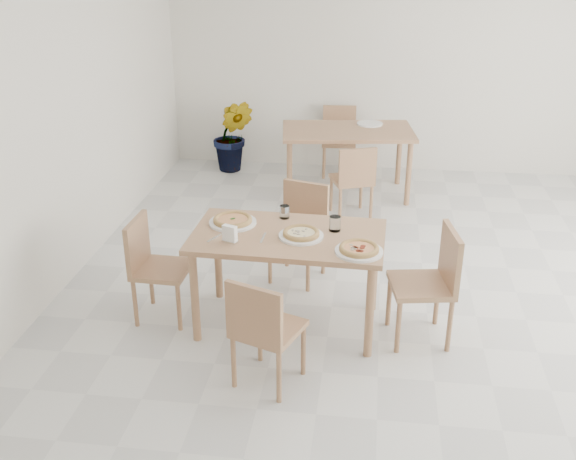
# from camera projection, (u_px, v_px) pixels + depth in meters

# --- Properties ---
(main_table) EXTENTS (1.41, 0.82, 0.75)m
(main_table) POSITION_uv_depth(u_px,v_px,m) (288.00, 246.00, 4.87)
(main_table) COLOR #A57854
(main_table) RESTS_ON ground
(chair_south) EXTENTS (0.50, 0.50, 0.79)m
(chair_south) POSITION_uv_depth(u_px,v_px,m) (263.00, 326.00, 4.25)
(chair_south) COLOR #A87E54
(chair_south) RESTS_ON ground
(chair_north) EXTENTS (0.50, 0.50, 0.82)m
(chair_north) POSITION_uv_depth(u_px,v_px,m) (301.00, 224.00, 5.68)
(chair_north) COLOR #A87E54
(chair_north) RESTS_ON ground
(chair_west) EXTENTS (0.41, 0.41, 0.81)m
(chair_west) POSITION_uv_depth(u_px,v_px,m) (152.00, 262.00, 5.06)
(chair_west) COLOR #A87E54
(chair_west) RESTS_ON ground
(chair_east) EXTENTS (0.49, 0.49, 0.86)m
(chair_east) POSITION_uv_depth(u_px,v_px,m) (433.00, 277.00, 4.77)
(chair_east) COLOR #A87E54
(chair_east) RESTS_ON ground
(plate_margherita) EXTENTS (0.35, 0.35, 0.02)m
(plate_margherita) POSITION_uv_depth(u_px,v_px,m) (233.00, 222.00, 5.00)
(plate_margherita) COLOR white
(plate_margherita) RESTS_ON main_table
(plate_mushroom) EXTENTS (0.32, 0.32, 0.02)m
(plate_mushroom) POSITION_uv_depth(u_px,v_px,m) (301.00, 236.00, 4.78)
(plate_mushroom) COLOR white
(plate_mushroom) RESTS_ON main_table
(plate_pepperoni) EXTENTS (0.33, 0.33, 0.02)m
(plate_pepperoni) POSITION_uv_depth(u_px,v_px,m) (359.00, 251.00, 4.56)
(plate_pepperoni) COLOR white
(plate_pepperoni) RESTS_ON main_table
(pizza_margherita) EXTENTS (0.36, 0.36, 0.03)m
(pizza_margherita) POSITION_uv_depth(u_px,v_px,m) (233.00, 220.00, 4.99)
(pizza_margherita) COLOR tan
(pizza_margherita) RESTS_ON plate_margherita
(pizza_mushroom) EXTENTS (0.27, 0.27, 0.03)m
(pizza_mushroom) POSITION_uv_depth(u_px,v_px,m) (301.00, 233.00, 4.78)
(pizza_mushroom) COLOR tan
(pizza_mushroom) RESTS_ON plate_mushroom
(pizza_pepperoni) EXTENTS (0.34, 0.34, 0.03)m
(pizza_pepperoni) POSITION_uv_depth(u_px,v_px,m) (359.00, 248.00, 4.55)
(pizza_pepperoni) COLOR tan
(pizza_pepperoni) RESTS_ON plate_pepperoni
(tumbler_a) EXTENTS (0.08, 0.08, 0.11)m
(tumbler_a) POSITION_uv_depth(u_px,v_px,m) (335.00, 224.00, 4.87)
(tumbler_a) COLOR white
(tumbler_a) RESTS_ON main_table
(tumbler_b) EXTENTS (0.07, 0.07, 0.10)m
(tumbler_b) POSITION_uv_depth(u_px,v_px,m) (284.00, 212.00, 5.08)
(tumbler_b) COLOR white
(tumbler_b) RESTS_ON main_table
(napkin_holder) EXTENTS (0.12, 0.09, 0.13)m
(napkin_holder) POSITION_uv_depth(u_px,v_px,m) (230.00, 234.00, 4.68)
(napkin_holder) COLOR silver
(napkin_holder) RESTS_ON main_table
(fork_a) EXTENTS (0.09, 0.18, 0.01)m
(fork_a) POSITION_uv_depth(u_px,v_px,m) (216.00, 237.00, 4.78)
(fork_a) COLOR silver
(fork_a) RESTS_ON main_table
(fork_b) EXTENTS (0.02, 0.17, 0.01)m
(fork_b) POSITION_uv_depth(u_px,v_px,m) (263.00, 238.00, 4.77)
(fork_b) COLOR silver
(fork_b) RESTS_ON main_table
(second_table) EXTENTS (1.51, 0.99, 0.75)m
(second_table) POSITION_uv_depth(u_px,v_px,m) (347.00, 137.00, 7.37)
(second_table) COLOR #A87E54
(second_table) RESTS_ON ground
(chair_back_s) EXTENTS (0.49, 0.49, 0.78)m
(chair_back_s) POSITION_uv_depth(u_px,v_px,m) (354.00, 177.00, 6.82)
(chair_back_s) COLOR #A87E54
(chair_back_s) RESTS_ON ground
(chair_back_n) EXTENTS (0.42, 0.42, 0.81)m
(chair_back_n) POSITION_uv_depth(u_px,v_px,m) (339.00, 135.00, 8.14)
(chair_back_n) COLOR #A87E54
(chair_back_n) RESTS_ON ground
(plate_empty) EXTENTS (0.29, 0.29, 0.02)m
(plate_empty) POSITION_uv_depth(u_px,v_px,m) (370.00, 124.00, 7.52)
(plate_empty) COLOR white
(plate_empty) RESTS_ON second_table
(potted_plant) EXTENTS (0.50, 0.40, 0.89)m
(potted_plant) POSITION_uv_depth(u_px,v_px,m) (233.00, 136.00, 8.20)
(potted_plant) COLOR #336F21
(potted_plant) RESTS_ON ground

